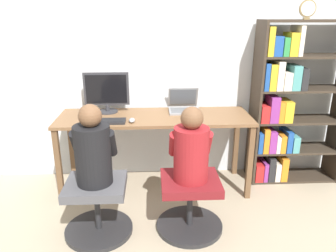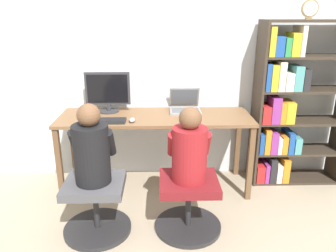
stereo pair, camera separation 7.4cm
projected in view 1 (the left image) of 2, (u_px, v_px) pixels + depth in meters
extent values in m
plane|color=tan|center=(156.00, 202.00, 3.17)|extent=(14.00, 14.00, 0.00)
cube|color=silver|center=(154.00, 57.00, 3.38)|extent=(10.00, 0.05, 2.60)
cube|color=brown|center=(155.00, 117.00, 3.21)|extent=(1.88, 0.61, 0.03)
cube|color=brown|center=(59.00, 167.00, 3.05)|extent=(0.05, 0.05, 0.75)
cube|color=brown|center=(250.00, 163.00, 3.13)|extent=(0.05, 0.05, 0.75)
cube|color=brown|center=(72.00, 146.00, 3.54)|extent=(0.05, 0.05, 0.75)
cube|color=brown|center=(236.00, 143.00, 3.63)|extent=(0.05, 0.05, 0.75)
cylinder|color=#333338|center=(108.00, 111.00, 3.33)|extent=(0.21, 0.21, 0.01)
cylinder|color=#333338|center=(108.00, 108.00, 3.32)|extent=(0.04, 0.04, 0.06)
cube|color=#333338|center=(106.00, 89.00, 3.25)|extent=(0.45, 0.02, 0.33)
cube|color=black|center=(106.00, 89.00, 3.24)|extent=(0.40, 0.01, 0.28)
cube|color=gray|center=(184.00, 111.00, 3.33)|extent=(0.31, 0.23, 0.02)
cube|color=slate|center=(184.00, 110.00, 3.33)|extent=(0.27, 0.18, 0.00)
cube|color=gray|center=(183.00, 97.00, 3.45)|extent=(0.31, 0.11, 0.21)
cube|color=slate|center=(183.00, 97.00, 3.44)|extent=(0.27, 0.09, 0.18)
cube|color=#232326|center=(103.00, 121.00, 3.01)|extent=(0.41, 0.15, 0.02)
cube|color=black|center=(103.00, 120.00, 3.01)|extent=(0.38, 0.12, 0.00)
ellipsoid|color=#99999E|center=(132.00, 120.00, 3.02)|extent=(0.06, 0.10, 0.04)
cylinder|color=#262628|center=(99.00, 229.00, 2.74)|extent=(0.56, 0.56, 0.04)
cylinder|color=#262628|center=(98.00, 209.00, 2.68)|extent=(0.05, 0.05, 0.36)
cube|color=#4C4C51|center=(96.00, 186.00, 2.61)|extent=(0.47, 0.42, 0.07)
cylinder|color=#262628|center=(189.00, 225.00, 2.79)|extent=(0.56, 0.56, 0.04)
cylinder|color=#262628|center=(190.00, 206.00, 2.73)|extent=(0.05, 0.05, 0.36)
cube|color=maroon|center=(190.00, 183.00, 2.66)|extent=(0.47, 0.42, 0.07)
cylinder|color=black|center=(93.00, 155.00, 2.52)|extent=(0.28, 0.28, 0.47)
sphere|color=brown|center=(90.00, 116.00, 2.42)|extent=(0.18, 0.18, 0.18)
cylinder|color=black|center=(77.00, 144.00, 2.55)|extent=(0.08, 0.20, 0.26)
cylinder|color=black|center=(111.00, 143.00, 2.57)|extent=(0.08, 0.20, 0.26)
cylinder|color=maroon|center=(191.00, 154.00, 2.57)|extent=(0.28, 0.28, 0.44)
sphere|color=brown|center=(192.00, 118.00, 2.48)|extent=(0.18, 0.18, 0.18)
cylinder|color=maroon|center=(174.00, 144.00, 2.61)|extent=(0.08, 0.19, 0.25)
cylinder|color=maroon|center=(207.00, 143.00, 2.62)|extent=(0.08, 0.19, 0.25)
cube|color=#382D23|center=(255.00, 105.00, 3.37)|extent=(0.02, 0.33, 1.68)
cube|color=#382D23|center=(289.00, 176.00, 3.66)|extent=(0.89, 0.32, 0.02)
cube|color=#382D23|center=(293.00, 149.00, 3.55)|extent=(0.89, 0.32, 0.02)
cube|color=#382D23|center=(297.00, 120.00, 3.44)|extent=(0.89, 0.32, 0.02)
cube|color=#382D23|center=(301.00, 89.00, 3.33)|extent=(0.89, 0.32, 0.02)
cube|color=#382D23|center=(305.00, 56.00, 3.23)|extent=(0.89, 0.32, 0.02)
cube|color=#382D23|center=(310.00, 21.00, 3.12)|extent=(0.89, 0.32, 0.02)
cube|color=red|center=(257.00, 170.00, 3.57)|extent=(0.08, 0.24, 0.19)
cube|color=#8C338C|center=(262.00, 168.00, 3.58)|extent=(0.04, 0.27, 0.20)
cube|color=#262628|center=(269.00, 167.00, 3.55)|extent=(0.07, 0.23, 0.26)
cube|color=silver|center=(274.00, 168.00, 3.58)|extent=(0.06, 0.26, 0.20)
cube|color=orange|center=(281.00, 166.00, 3.57)|extent=(0.07, 0.26, 0.26)
cube|color=#1E4C9E|center=(258.00, 141.00, 3.44)|extent=(0.05, 0.22, 0.22)
cube|color=orange|center=(263.00, 138.00, 3.46)|extent=(0.06, 0.26, 0.26)
cube|color=#8C338C|center=(270.00, 140.00, 3.44)|extent=(0.07, 0.22, 0.23)
cube|color=silver|center=(275.00, 142.00, 3.45)|extent=(0.04, 0.21, 0.17)
cube|color=orange|center=(281.00, 142.00, 3.45)|extent=(0.05, 0.19, 0.19)
cube|color=#1E4C9E|center=(285.00, 139.00, 3.48)|extent=(0.06, 0.26, 0.22)
cube|color=teal|center=(292.00, 141.00, 3.49)|extent=(0.07, 0.26, 0.17)
cube|color=red|center=(262.00, 112.00, 3.35)|extent=(0.08, 0.24, 0.18)
cube|color=#8C338C|center=(272.00, 108.00, 3.33)|extent=(0.09, 0.22, 0.26)
cube|color=orange|center=(279.00, 111.00, 3.33)|extent=(0.05, 0.19, 0.22)
cube|color=gold|center=(285.00, 110.00, 3.35)|extent=(0.09, 0.23, 0.21)
cube|color=#1E4C9E|center=(263.00, 75.00, 3.25)|extent=(0.05, 0.28, 0.26)
cube|color=gold|center=(270.00, 76.00, 3.24)|extent=(0.06, 0.25, 0.25)
cube|color=silver|center=(276.00, 74.00, 3.25)|extent=(0.06, 0.28, 0.28)
cube|color=silver|center=(285.00, 80.00, 3.23)|extent=(0.08, 0.20, 0.18)
cube|color=teal|center=(293.00, 77.00, 3.24)|extent=(0.08, 0.24, 0.24)
cube|color=#262628|center=(301.00, 78.00, 3.24)|extent=(0.07, 0.21, 0.21)
cube|color=gold|center=(268.00, 41.00, 3.12)|extent=(0.06, 0.24, 0.27)
cube|color=#1E4C9E|center=(276.00, 46.00, 3.11)|extent=(0.08, 0.19, 0.19)
cube|color=#2D8C47|center=(282.00, 46.00, 3.15)|extent=(0.05, 0.25, 0.17)
cube|color=gold|center=(290.00, 44.00, 3.13)|extent=(0.08, 0.23, 0.22)
cube|color=silver|center=(296.00, 40.00, 3.14)|extent=(0.04, 0.27, 0.28)
cube|color=olive|center=(306.00, 18.00, 3.01)|extent=(0.05, 0.03, 0.02)
cylinder|color=olive|center=(308.00, 8.00, 2.98)|extent=(0.15, 0.02, 0.15)
cylinder|color=white|center=(308.00, 8.00, 2.97)|extent=(0.13, 0.00, 0.13)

